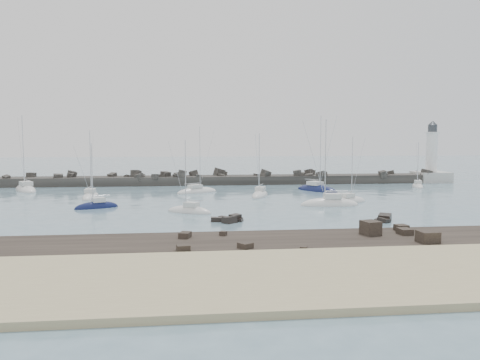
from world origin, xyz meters
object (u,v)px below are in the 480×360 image
at_px(sailboat_1, 97,207).
at_px(sailboat_4, 189,212).
at_px(sailboat_3, 197,192).
at_px(sailboat_6, 349,202).
at_px(sailboat_10, 418,187).
at_px(sailboat_5, 260,195).
at_px(sailboat_0, 26,190).
at_px(lighthouse, 431,168).
at_px(sailboat_7, 317,190).
at_px(sailboat_2, 91,197).
at_px(sailboat_8, 330,205).

height_order(sailboat_1, sailboat_4, sailboat_4).
bearing_deg(sailboat_3, sailboat_6, -34.87).
bearing_deg(sailboat_10, sailboat_5, -161.84).
relative_size(sailboat_0, sailboat_5, 1.32).
xyz_separation_m(lighthouse, sailboat_7, (-31.17, -15.49, -2.95)).
xyz_separation_m(lighthouse, sailboat_4, (-55.24, -39.27, -2.96)).
height_order(sailboat_2, sailboat_5, sailboat_2).
relative_size(sailboat_1, sailboat_4, 0.96).
distance_m(sailboat_3, sailboat_4, 23.32).
bearing_deg(sailboat_6, sailboat_10, 43.38).
height_order(sailboat_0, sailboat_7, sailboat_0).
xyz_separation_m(sailboat_2, sailboat_4, (16.18, -17.34, -0.01)).
relative_size(sailboat_4, sailboat_8, 0.76).
bearing_deg(sailboat_2, sailboat_5, -1.50).
height_order(sailboat_6, sailboat_10, sailboat_6).
xyz_separation_m(sailboat_5, sailboat_8, (8.41, -12.33, 0.01)).
bearing_deg(sailboat_10, sailboat_2, -170.48).
height_order(sailboat_1, sailboat_6, sailboat_6).
xyz_separation_m(sailboat_0, sailboat_2, (14.37, -12.44, -0.01)).
distance_m(lighthouse, sailboat_8, 49.41).
xyz_separation_m(sailboat_1, sailboat_2, (-3.12, 11.59, 0.00)).
bearing_deg(sailboat_8, sailboat_6, 36.88).
height_order(sailboat_4, sailboat_10, sailboat_4).
xyz_separation_m(lighthouse, sailboat_10, (-9.04, -11.47, -2.95)).
bearing_deg(sailboat_1, sailboat_3, 50.24).
height_order(sailboat_2, sailboat_7, sailboat_7).
xyz_separation_m(sailboat_6, sailboat_7, (-0.40, 16.52, 0.01)).
height_order(sailboat_3, sailboat_10, sailboat_3).
height_order(sailboat_2, sailboat_3, sailboat_3).
bearing_deg(sailboat_2, sailboat_10, 9.52).
distance_m(lighthouse, sailboat_1, 76.14).
relative_size(sailboat_1, sailboat_2, 0.83).
bearing_deg(sailboat_4, sailboat_5, 53.99).
xyz_separation_m(sailboat_5, sailboat_7, (12.00, 7.18, -0.00)).
bearing_deg(sailboat_4, sailboat_2, 133.02).
bearing_deg(sailboat_7, sailboat_4, -135.34).
relative_size(sailboat_0, sailboat_10, 1.53).
xyz_separation_m(sailboat_1, sailboat_7, (37.13, 18.03, 0.00)).
bearing_deg(sailboat_0, lighthouse, 6.31).
xyz_separation_m(lighthouse, sailboat_8, (-34.76, -35.00, -2.94)).
bearing_deg(sailboat_8, sailboat_4, -168.21).
bearing_deg(sailboat_6, sailboat_2, 166.08).
height_order(sailboat_0, sailboat_8, sailboat_0).
height_order(sailboat_0, sailboat_6, sailboat_0).
height_order(sailboat_1, sailboat_5, sailboat_5).
bearing_deg(sailboat_2, sailboat_8, -19.62).
bearing_deg(sailboat_2, sailboat_0, 139.11).
relative_size(sailboat_1, sailboat_8, 0.73).
distance_m(sailboat_2, sailboat_7, 40.76).
xyz_separation_m(sailboat_0, sailboat_4, (30.55, -29.78, -0.02)).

